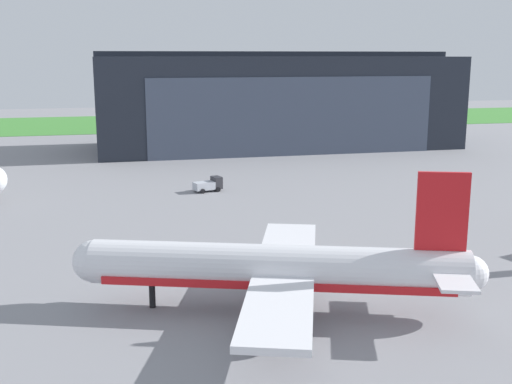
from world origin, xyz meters
name	(u,v)px	position (x,y,z in m)	size (l,w,h in m)	color
ground_plane	(323,261)	(0.00, 0.00, 0.00)	(440.00, 440.00, 0.00)	gray
grass_field_strip	(175,122)	(0.00, 150.49, 0.04)	(440.00, 56.00, 0.08)	#418936
maintenance_hangar	(277,101)	(18.26, 87.39, 11.00)	(85.47, 31.13, 22.92)	#232833
airliner_near_left	(275,269)	(-8.74, -12.35, 3.98)	(34.10, 30.15, 12.70)	silver
baggage_tug	(209,185)	(-6.38, 38.80, 1.11)	(5.00, 3.43, 2.33)	#2D2D33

